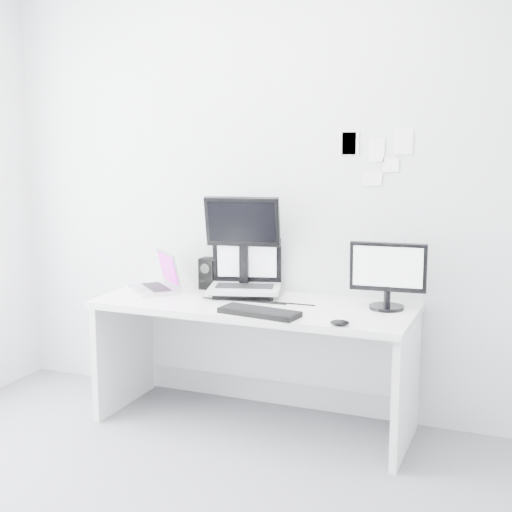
{
  "coord_description": "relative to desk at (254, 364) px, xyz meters",
  "views": [
    {
      "loc": [
        1.47,
        -2.37,
        1.66
      ],
      "look_at": [
        0.02,
        1.23,
        1.0
      ],
      "focal_mm": 49.81,
      "sensor_mm": 36.0,
      "label": 1
    }
  ],
  "objects": [
    {
      "name": "dell_laptop",
      "position": [
        -0.11,
        0.12,
        0.54
      ],
      "size": [
        0.48,
        0.42,
        0.34
      ],
      "primitive_type": "cube",
      "rotation": [
        0.0,
        0.0,
        0.28
      ],
      "color": "silver",
      "rests_on": "desk"
    },
    {
      "name": "wall_note_3",
      "position": [
        0.58,
        0.34,
        1.05
      ],
      "size": [
        0.11,
        0.0,
        0.08
      ],
      "primitive_type": "cube",
      "color": "white",
      "rests_on": "back_wall"
    },
    {
      "name": "keyboard",
      "position": [
        0.13,
        -0.25,
        0.38
      ],
      "size": [
        0.45,
        0.21,
        0.03
      ],
      "primitive_type": "cube",
      "rotation": [
        0.0,
        0.0,
        -0.14
      ],
      "color": "black",
      "rests_on": "desk"
    },
    {
      "name": "macbook",
      "position": [
        -0.68,
        0.05,
        0.49
      ],
      "size": [
        0.42,
        0.41,
        0.25
      ],
      "primitive_type": "cube",
      "rotation": [
        0.0,
        0.0,
        -0.76
      ],
      "color": "silver",
      "rests_on": "desk"
    },
    {
      "name": "wall_note_5",
      "position": [
        0.43,
        0.34,
        1.25
      ],
      "size": [
        0.1,
        0.0,
        0.13
      ],
      "primitive_type": "cube",
      "color": "white",
      "rests_on": "back_wall"
    },
    {
      "name": "wall_note_0",
      "position": [
        0.45,
        0.34,
        1.26
      ],
      "size": [
        0.1,
        0.0,
        0.14
      ],
      "primitive_type": "cube",
      "color": "white",
      "rests_on": "back_wall"
    },
    {
      "name": "wall_note_4",
      "position": [
        0.68,
        0.34,
        1.13
      ],
      "size": [
        0.09,
        0.0,
        0.08
      ],
      "primitive_type": "cube",
      "color": "white",
      "rests_on": "back_wall"
    },
    {
      "name": "samsung_monitor",
      "position": [
        0.73,
        0.13,
        0.55
      ],
      "size": [
        0.43,
        0.22,
        0.38
      ],
      "primitive_type": "cube",
      "rotation": [
        0.0,
        0.0,
        0.09
      ],
      "color": "black",
      "rests_on": "desk"
    },
    {
      "name": "rear_monitor",
      "position": [
        -0.15,
        0.19,
        0.66
      ],
      "size": [
        0.46,
        0.24,
        0.6
      ],
      "primitive_type": "cube",
      "rotation": [
        0.0,
        0.0,
        0.2
      ],
      "color": "black",
      "rests_on": "desk"
    },
    {
      "name": "back_wall",
      "position": [
        0.0,
        0.35,
        0.99
      ],
      "size": [
        3.6,
        0.0,
        3.6
      ],
      "primitive_type": "plane",
      "rotation": [
        1.57,
        0.0,
        0.0
      ],
      "color": "silver",
      "rests_on": "ground"
    },
    {
      "name": "wall_note_1",
      "position": [
        0.6,
        0.34,
        1.22
      ],
      "size": [
        0.09,
        0.0,
        0.13
      ],
      "primitive_type": "cube",
      "color": "white",
      "rests_on": "back_wall"
    },
    {
      "name": "desk",
      "position": [
        0.0,
        0.0,
        0.0
      ],
      "size": [
        1.8,
        0.7,
        0.73
      ],
      "primitive_type": "cube",
      "color": "white",
      "rests_on": "ground"
    },
    {
      "name": "speaker",
      "position": [
        -0.4,
        0.23,
        0.46
      ],
      "size": [
        0.12,
        0.12,
        0.19
      ],
      "primitive_type": "cube",
      "rotation": [
        0.0,
        0.0,
        0.35
      ],
      "color": "black",
      "rests_on": "desk"
    },
    {
      "name": "wall_note_2",
      "position": [
        0.75,
        0.34,
        1.26
      ],
      "size": [
        0.1,
        0.0,
        0.14
      ],
      "primitive_type": "cube",
      "color": "white",
      "rests_on": "back_wall"
    },
    {
      "name": "mouse",
      "position": [
        0.58,
        -0.31,
        0.38
      ],
      "size": [
        0.11,
        0.08,
        0.03
      ],
      "primitive_type": "ellipsoid",
      "rotation": [
        0.0,
        0.0,
        0.21
      ],
      "color": "black",
      "rests_on": "desk"
    }
  ]
}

